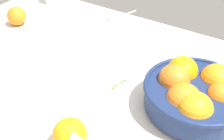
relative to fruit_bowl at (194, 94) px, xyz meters
The scene contains 6 objects.
ground_plane 24.30cm from the fruit_bowl, 155.02° to the right, with size 144.79×98.31×3.00cm, color silver.
fruit_bowl is the anchor object (origin of this frame).
loose_orange_0 73.60cm from the fruit_bowl, behind, with size 7.20×7.20×7.20cm, color orange.
loose_orange_1 32.04cm from the fruit_bowl, 124.65° to the right, with size 7.59×7.59×7.59cm, color orange.
spoon 56.13cm from the fruit_bowl, 142.17° to the left, with size 5.87×14.76×1.00cm.
herb_sprig_1 21.40cm from the fruit_bowl, behind, with size 1.91×7.10×0.90cm.
Camera 1 is at (34.39, -47.69, 52.82)cm, focal length 47.12 mm.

